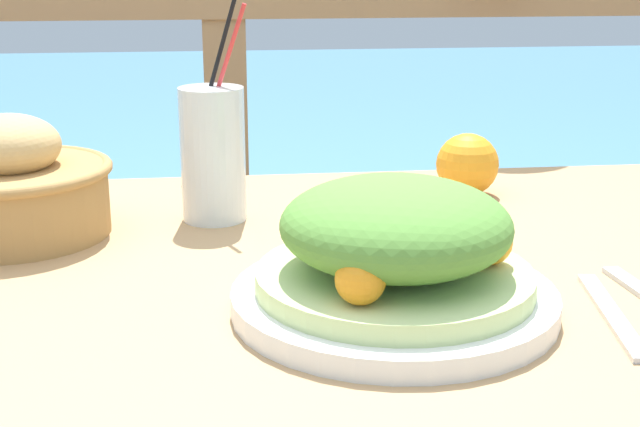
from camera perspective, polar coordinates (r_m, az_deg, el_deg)
patio_table at (r=0.88m, az=-5.06°, el=-9.88°), size 1.21×0.83×0.71m
railing_fence at (r=1.52m, az=-6.03°, el=6.68°), size 2.80×0.08×0.99m
sea_backdrop at (r=4.09m, az=-6.31°, el=4.78°), size 12.00×4.00×0.36m
salad_plate at (r=0.76m, az=4.81°, el=-2.73°), size 0.28×0.28×0.12m
drink_glass at (r=1.02m, az=-6.87°, el=3.82°), size 0.08×0.07×0.25m
bread_basket at (r=1.02m, az=-19.16°, el=1.61°), size 0.22×0.22×0.13m
fork at (r=0.80m, az=18.16°, el=-6.16°), size 0.04×0.18×0.00m
orange_near_basket at (r=1.14m, az=9.41°, el=3.11°), size 0.08×0.08×0.08m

